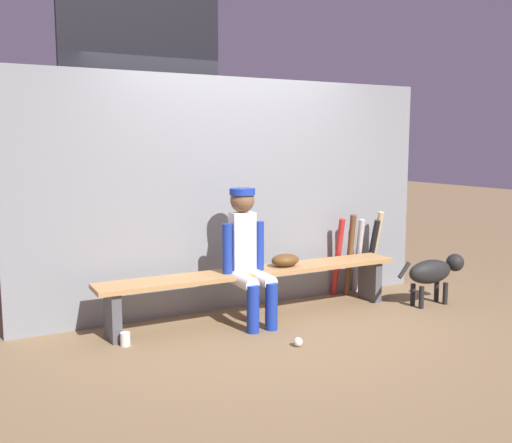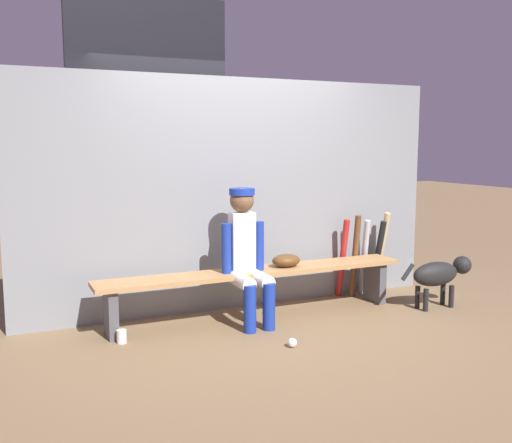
{
  "view_description": "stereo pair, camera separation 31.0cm",
  "coord_description": "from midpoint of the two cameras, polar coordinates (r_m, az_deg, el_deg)",
  "views": [
    {
      "loc": [
        -2.43,
        -4.64,
        1.61
      ],
      "look_at": [
        0.0,
        0.0,
        0.9
      ],
      "focal_mm": 40.59,
      "sensor_mm": 36.0,
      "label": 1
    },
    {
      "loc": [
        -2.16,
        -4.77,
        1.61
      ],
      "look_at": [
        0.0,
        0.0,
        0.9
      ],
      "focal_mm": 40.59,
      "sensor_mm": 36.0,
      "label": 2
    }
  ],
  "objects": [
    {
      "name": "bat_aluminum_red",
      "position": [
        6.15,
        9.97,
        -3.59
      ],
      "size": [
        0.07,
        0.2,
        0.84
      ],
      "primitive_type": "cylinder",
      "rotation": [
        0.17,
        0.0,
        -0.01
      ],
      "color": "#B22323",
      "rests_on": "ground_plane"
    },
    {
      "name": "ground_plane",
      "position": [
        5.48,
        1.64,
        -9.41
      ],
      "size": [
        30.0,
        30.0,
        0.0
      ],
      "primitive_type": "plane",
      "color": "brown"
    },
    {
      "name": "dugout_bench",
      "position": [
        5.38,
        1.66,
        -5.71
      ],
      "size": [
        2.97,
        0.36,
        0.45
      ],
      "color": "#AD7F4C",
      "rests_on": "ground_plane"
    },
    {
      "name": "cup_on_bench",
      "position": [
        5.39,
        0.74,
        -4.11
      ],
      "size": [
        0.08,
        0.08,
        0.11
      ],
      "primitive_type": "cylinder",
      "color": "#1E47AD",
      "rests_on": "dugout_bench"
    },
    {
      "name": "baseball_glove",
      "position": [
        5.49,
        4.62,
        -3.86
      ],
      "size": [
        0.28,
        0.2,
        0.12
      ],
      "primitive_type": "ellipsoid",
      "color": "#593819",
      "rests_on": "dugout_bench"
    },
    {
      "name": "bat_aluminum_black",
      "position": [
        6.4,
        13.25,
        -3.42
      ],
      "size": [
        0.09,
        0.23,
        0.8
      ],
      "primitive_type": "cylinder",
      "rotation": [
        0.2,
        0.0,
        0.12
      ],
      "color": "black",
      "rests_on": "ground_plane"
    },
    {
      "name": "bat_aluminum_silver",
      "position": [
        6.32,
        12.02,
        -3.46
      ],
      "size": [
        0.09,
        0.19,
        0.81
      ],
      "primitive_type": "cylinder",
      "rotation": [
        0.15,
        0.0,
        -0.14
      ],
      "color": "#B7B7BC",
      "rests_on": "ground_plane"
    },
    {
      "name": "bat_wood_dark",
      "position": [
        6.17,
        11.16,
        -3.4
      ],
      "size": [
        0.08,
        0.18,
        0.88
      ],
      "primitive_type": "cylinder",
      "rotation": [
        0.13,
        0.0,
        -0.1
      ],
      "color": "brown",
      "rests_on": "ground_plane"
    },
    {
      "name": "baseball",
      "position": [
        4.72,
        5.52,
        -11.83
      ],
      "size": [
        0.07,
        0.07,
        0.07
      ],
      "primitive_type": "sphere",
      "color": "white",
      "rests_on": "ground_plane"
    },
    {
      "name": "bat_wood_natural",
      "position": [
        6.43,
        13.53,
        -2.98
      ],
      "size": [
        0.11,
        0.25,
        0.89
      ],
      "primitive_type": "cylinder",
      "rotation": [
        0.2,
        0.0,
        0.18
      ],
      "color": "tan",
      "rests_on": "ground_plane"
    },
    {
      "name": "player_seated",
      "position": [
        5.17,
        0.8,
        -2.95
      ],
      "size": [
        0.41,
        0.55,
        1.21
      ],
      "color": "silver",
      "rests_on": "ground_plane"
    },
    {
      "name": "chainlink_fence",
      "position": [
        5.61,
        -0.06,
        2.65
      ],
      "size": [
        4.29,
        0.03,
        2.23
      ],
      "primitive_type": "cube",
      "color": "gray",
      "rests_on": "ground_plane"
    },
    {
      "name": "cup_on_ground",
      "position": [
        4.88,
        -11.31,
        -11.07
      ],
      "size": [
        0.08,
        0.08,
        0.11
      ],
      "primitive_type": "cylinder",
      "color": "silver",
      "rests_on": "ground_plane"
    },
    {
      "name": "scoreboard",
      "position": [
        6.27,
        -8.55,
        14.09
      ],
      "size": [
        1.94,
        0.27,
        3.37
      ],
      "color": "#3F3F42",
      "rests_on": "ground_plane"
    },
    {
      "name": "dog",
      "position": [
        6.05,
        19.09,
        -4.91
      ],
      "size": [
        0.84,
        0.2,
        0.49
      ],
      "color": "black",
      "rests_on": "ground_plane"
    }
  ]
}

